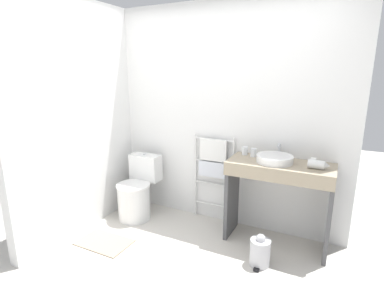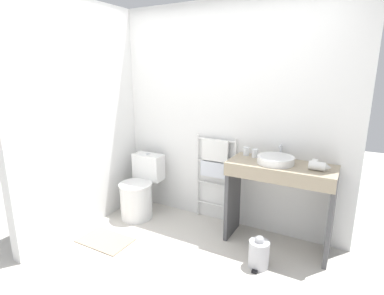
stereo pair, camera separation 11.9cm
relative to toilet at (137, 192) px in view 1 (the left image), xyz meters
The scene contains 13 objects.
ground_plane 1.43m from the toilet, 46.96° to the right, with size 12.00×12.00×0.00m, color beige.
wall_back 1.41m from the toilet, 25.11° to the left, with size 2.85×0.12×2.53m, color white.
wall_side 1.08m from the toilet, 142.74° to the right, with size 0.12×2.08×2.53m, color white.
toilet is the anchor object (origin of this frame).
towel_radiator 1.02m from the toilet, 20.73° to the left, with size 0.51×0.06×1.05m.
vanity_counter 1.71m from the toilet, ahead, with size 1.03×0.46×0.89m.
sink_basin 1.73m from the toilet, ahead, with size 0.36×0.36×0.07m.
faucet 1.78m from the toilet, 11.72° to the left, with size 0.02×0.10×0.15m.
cup_near_wall 1.44m from the toilet, 12.57° to the left, with size 0.06×0.06×0.09m.
cup_near_edge 1.53m from the toilet, 10.39° to the left, with size 0.06×0.06×0.09m.
hair_dryer 2.11m from the toilet, ahead, with size 0.20×0.18×0.08m.
trash_bin 1.66m from the toilet, 10.19° to the right, with size 0.19×0.22×0.32m.
bath_mat 0.74m from the toilet, 85.72° to the right, with size 0.56×0.36×0.01m, color gray.
Camera 1 is at (1.21, -1.78, 1.78)m, focal length 28.00 mm.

